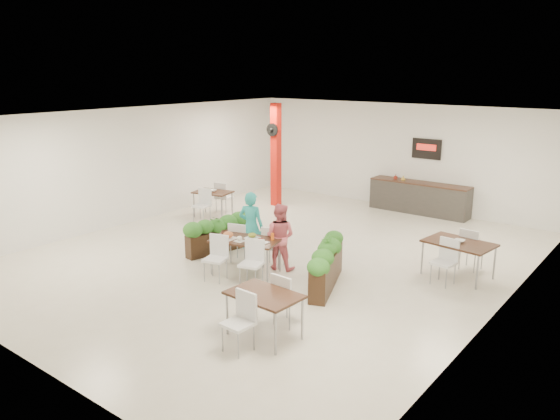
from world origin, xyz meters
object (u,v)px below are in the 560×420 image
at_px(red_column, 276,154).
at_px(service_counter, 419,197).
at_px(planter_right, 327,262).
at_px(side_table_b, 459,247).
at_px(side_table_c, 264,301).
at_px(planter_left, 217,232).
at_px(side_table_a, 213,196).
at_px(diner_woman, 280,237).
at_px(diner_man, 251,227).
at_px(main_table, 245,244).

xyz_separation_m(red_column, service_counter, (4.00, 1.86, -1.15)).
relative_size(planter_right, side_table_b, 1.15).
relative_size(service_counter, side_table_c, 1.83).
height_order(planter_left, side_table_a, side_table_a).
height_order(service_counter, side_table_b, service_counter).
height_order(side_table_a, side_table_c, same).
height_order(side_table_a, side_table_b, same).
bearing_deg(diner_woman, diner_man, -16.30).
xyz_separation_m(planter_right, side_table_a, (-5.54, 2.45, 0.11)).
relative_size(main_table, side_table_a, 1.13).
bearing_deg(service_counter, diner_man, -100.87).
bearing_deg(planter_right, side_table_b, 48.87).
relative_size(service_counter, main_table, 1.58).
distance_m(diner_woman, planter_left, 1.84).
bearing_deg(main_table, red_column, 122.03).
distance_m(diner_man, diner_woman, 0.80).
height_order(main_table, planter_left, main_table).
bearing_deg(red_column, side_table_b, -20.43).
relative_size(planter_left, side_table_c, 1.02).
distance_m(main_table, diner_woman, 0.78).
height_order(diner_man, planter_right, diner_man).
distance_m(service_counter, side_table_a, 6.14).
xyz_separation_m(service_counter, side_table_b, (2.81, -4.40, 0.15)).
bearing_deg(side_table_a, planter_left, -55.80).
height_order(main_table, side_table_b, same).
bearing_deg(diner_woman, planter_right, 153.90).
distance_m(service_counter, main_table, 7.00).
bearing_deg(diner_man, diner_woman, 163.70).
xyz_separation_m(red_column, side_table_a, (-0.59, -2.22, -1.02)).
xyz_separation_m(planter_left, side_table_c, (3.55, -2.58, 0.14)).
relative_size(main_table, diner_man, 1.19).
bearing_deg(main_table, diner_woman, 58.17).
distance_m(red_column, side_table_b, 7.33).
xyz_separation_m(red_column, main_table, (3.18, -5.09, -1.01)).
bearing_deg(side_table_a, main_table, -49.33).
relative_size(side_table_b, side_table_c, 1.01).
bearing_deg(planter_left, red_column, 111.55).
height_order(diner_man, planter_left, diner_man).
distance_m(planter_left, side_table_b, 5.40).
distance_m(red_column, side_table_c, 8.88).
height_order(planter_right, side_table_a, planter_right).
bearing_deg(planter_left, service_counter, 70.58).
relative_size(diner_woman, side_table_c, 0.88).
bearing_deg(planter_right, side_table_c, -81.26).
xyz_separation_m(diner_woman, planter_right, (1.36, -0.23, -0.22)).
relative_size(main_table, side_table_b, 1.14).
height_order(red_column, side_table_c, red_column).
relative_size(red_column, service_counter, 1.07).
bearing_deg(side_table_c, planter_right, 101.41).
xyz_separation_m(planter_left, side_table_a, (-2.35, 2.25, 0.13)).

